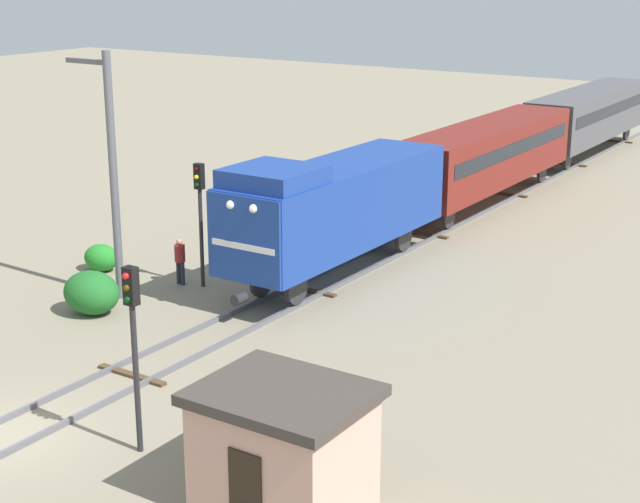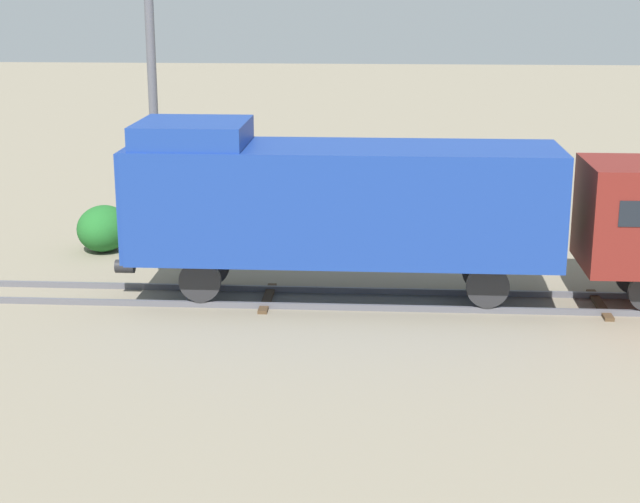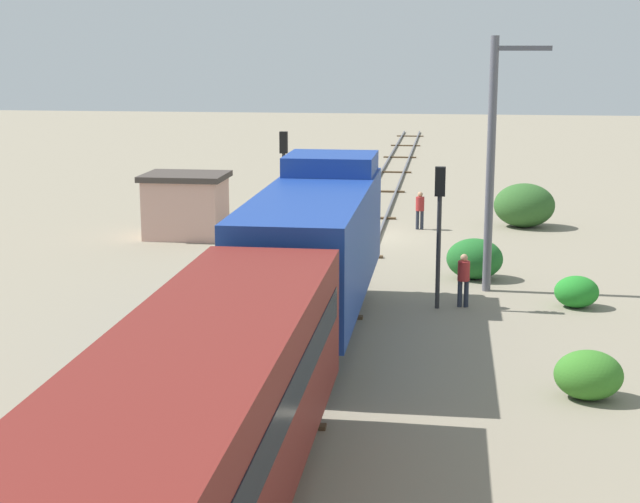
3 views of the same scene
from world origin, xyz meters
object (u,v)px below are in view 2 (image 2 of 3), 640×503
(locomotive, at_px, (335,199))
(worker_by_signal, at_px, (224,225))
(traffic_signal_mid, at_px, (226,163))
(catenary_mast, at_px, (154,108))

(locomotive, relative_size, worker_by_signal, 6.82)
(traffic_signal_mid, xyz_separation_m, worker_by_signal, (-0.80, -0.26, -2.09))
(traffic_signal_mid, height_order, catenary_mast, catenary_mast)
(traffic_signal_mid, height_order, worker_by_signal, traffic_signal_mid)
(traffic_signal_mid, relative_size, catenary_mast, 0.53)
(traffic_signal_mid, bearing_deg, locomotive, 44.72)
(traffic_signal_mid, relative_size, worker_by_signal, 2.62)
(locomotive, distance_m, traffic_signal_mid, 4.79)
(locomotive, height_order, traffic_signal_mid, locomotive)
(worker_by_signal, xyz_separation_m, catenary_mast, (-0.86, -2.21, 3.45))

